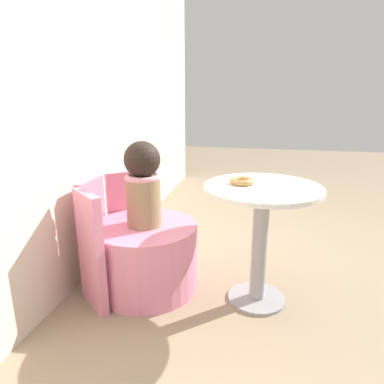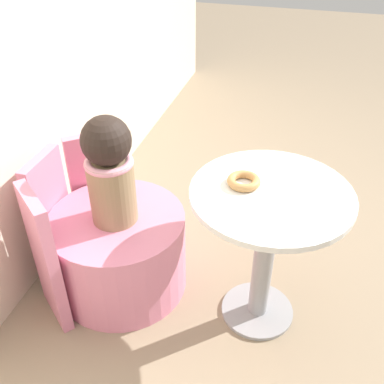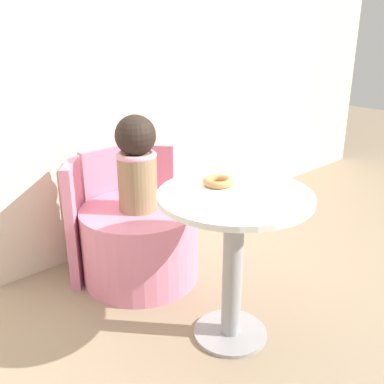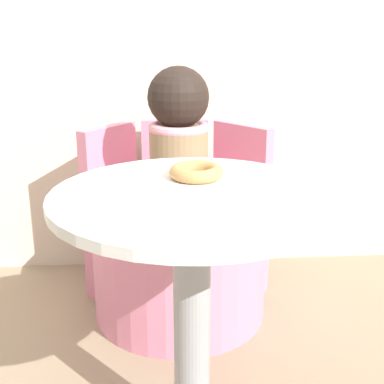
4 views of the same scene
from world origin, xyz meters
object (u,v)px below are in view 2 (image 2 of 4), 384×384
at_px(child_figure, 110,170).
at_px(donut, 244,181).
at_px(tub_chair, 120,251).
at_px(round_table, 267,230).

bearing_deg(child_figure, donut, -88.61).
bearing_deg(donut, tub_chair, 91.39).
bearing_deg(round_table, donut, 80.40).
height_order(tub_chair, child_figure, child_figure).
xyz_separation_m(round_table, donut, (0.02, 0.12, 0.21)).
height_order(child_figure, donut, child_figure).
height_order(tub_chair, donut, donut).
distance_m(round_table, child_figure, 0.71).
xyz_separation_m(round_table, tub_chair, (0.01, 0.69, -0.30)).
height_order(round_table, tub_chair, round_table).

